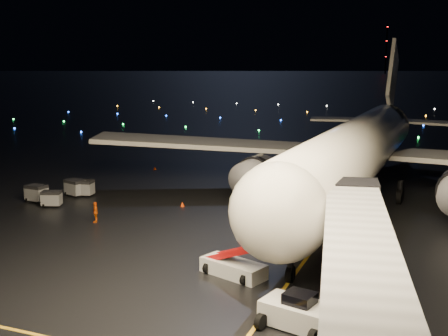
{
  "coord_description": "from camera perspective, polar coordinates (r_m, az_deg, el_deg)",
  "views": [
    {
      "loc": [
        20.7,
        -31.19,
        13.71
      ],
      "look_at": [
        3.41,
        12.0,
        5.0
      ],
      "focal_mm": 45.0,
      "sensor_mm": 36.0,
      "label": 1
    }
  ],
  "objects": [
    {
      "name": "airliner",
      "position": [
        59.78,
        13.97,
        5.31
      ],
      "size": [
        61.26,
        58.31,
        17.04
      ],
      "primitive_type": null,
      "rotation": [
        0.0,
        0.0,
        -0.02
      ],
      "color": "white",
      "rests_on": "ground"
    },
    {
      "name": "pushback_tug",
      "position": [
        30.64,
        7.68,
        -14.11
      ],
      "size": [
        4.36,
        2.96,
        1.89
      ],
      "primitive_type": "cube",
      "rotation": [
        0.0,
        0.0,
        -0.24
      ],
      "color": "silver",
      "rests_on": "ground"
    },
    {
      "name": "baggage_cart_0",
      "position": [
        60.81,
        -14.88,
        -1.96
      ],
      "size": [
        2.33,
        1.93,
        1.71
      ],
      "primitive_type": "cube",
      "rotation": [
        0.0,
        0.0,
        -0.29
      ],
      "color": "gray",
      "rests_on": "ground"
    },
    {
      "name": "baggage_cart_2",
      "position": [
        60.6,
        -14.07,
        -1.99
      ],
      "size": [
        2.17,
        1.71,
        1.66
      ],
      "primitive_type": "cube",
      "rotation": [
        0.0,
        0.0,
        0.19
      ],
      "color": "gray",
      "rests_on": "ground"
    },
    {
      "name": "radio_mast",
      "position": [
        775.62,
        16.17,
        11.55
      ],
      "size": [
        1.8,
        1.8,
        64.0
      ],
      "primitive_type": "cylinder",
      "color": "black",
      "rests_on": "ground"
    },
    {
      "name": "crew_c",
      "position": [
        50.37,
        -12.92,
        -4.38
      ],
      "size": [
        0.87,
        1.16,
        1.84
      ],
      "primitive_type": "imported",
      "rotation": [
        0.0,
        0.0,
        -1.13
      ],
      "color": "#E25A0B",
      "rests_on": "ground"
    },
    {
      "name": "safety_cone_2",
      "position": [
        54.73,
        -4.25,
        -3.67
      ],
      "size": [
        0.48,
        0.48,
        0.49
      ],
      "primitive_type": "cone",
      "rotation": [
        0.0,
        0.0,
        0.12
      ],
      "color": "#EB3B06",
      "rests_on": "ground"
    },
    {
      "name": "ground",
      "position": [
        332.12,
        18.39,
        7.7
      ],
      "size": [
        2000.0,
        2000.0,
        0.0
      ],
      "primitive_type": "plane",
      "color": "black",
      "rests_on": "ground"
    },
    {
      "name": "baggage_cart_1",
      "position": [
        57.0,
        -17.11,
        -3.0
      ],
      "size": [
        2.13,
        1.83,
        1.53
      ],
      "primitive_type": "cube",
      "rotation": [
        0.0,
        0.0,
        0.37
      ],
      "color": "gray",
      "rests_on": "ground"
    },
    {
      "name": "safety_cone_0",
      "position": [
        55.87,
        3.6,
        -3.38
      ],
      "size": [
        0.48,
        0.48,
        0.45
      ],
      "primitive_type": "cone",
      "rotation": [
        0.0,
        0.0,
        0.25
      ],
      "color": "#EB3B06",
      "rests_on": "ground"
    },
    {
      "name": "taxiway_lights",
      "position": [
        139.4,
        13.21,
        4.76
      ],
      "size": [
        164.0,
        92.0,
        0.36
      ],
      "primitive_type": null,
      "color": "black",
      "rests_on": "ground"
    },
    {
      "name": "belt_loader",
      "position": [
        36.94,
        0.96,
        -8.57
      ],
      "size": [
        6.72,
        3.78,
        3.15
      ],
      "primitive_type": null,
      "rotation": [
        0.0,
        0.0,
        -0.33
      ],
      "color": "silver",
      "rests_on": "ground"
    },
    {
      "name": "baggage_cart_3",
      "position": [
        59.37,
        -18.51,
        -2.46
      ],
      "size": [
        2.12,
        1.58,
        1.7
      ],
      "primitive_type": "cube",
      "rotation": [
        0.0,
        0.0,
        -0.09
      ],
      "color": "gray",
      "rests_on": "ground"
    },
    {
      "name": "lane_centre",
      "position": [
        48.96,
        10.75,
        -5.84
      ],
      "size": [
        0.25,
        80.0,
        0.02
      ],
      "primitive_type": "cube",
      "color": "gold",
      "rests_on": "ground"
    },
    {
      "name": "safety_cone_1",
      "position": [
        62.73,
        4.4,
        -1.79
      ],
      "size": [
        0.61,
        0.61,
        0.55
      ],
      "primitive_type": "cone",
      "rotation": [
        0.0,
        0.0,
        -0.32
      ],
      "color": "#EB3B06",
      "rests_on": "ground"
    },
    {
      "name": "safety_cone_3",
      "position": [
        73.72,
        -7.04,
        -0.01
      ],
      "size": [
        0.47,
        0.47,
        0.46
      ],
      "primitive_type": "cone",
      "rotation": [
        0.0,
        0.0,
        -0.17
      ],
      "color": "#EB3B06",
      "rests_on": "ground"
    }
  ]
}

